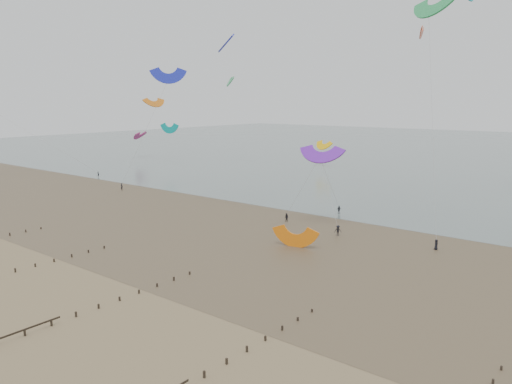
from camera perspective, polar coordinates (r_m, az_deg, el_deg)
ground at (r=59.86m, az=-18.79°, el=-11.19°), size 500.00×500.00×0.00m
sea_and_shore at (r=84.78m, az=-0.45°, el=-4.25°), size 500.00×665.00×0.03m
kitesurfer_lead at (r=125.43m, az=-15.10°, el=0.59°), size 0.64×0.44×1.70m
kitesurfers at (r=84.76m, az=20.75°, el=-4.36°), size 140.34×21.01×1.84m
grounded_kite at (r=74.92m, az=4.47°, el=-6.27°), size 6.99×5.95×3.37m
kites_airborne at (r=128.46m, az=14.50°, el=9.89°), size 222.20×129.08×43.66m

